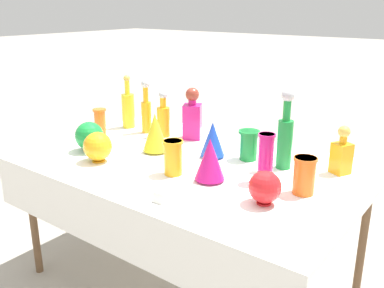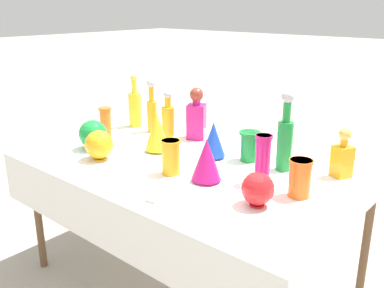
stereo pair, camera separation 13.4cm
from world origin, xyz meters
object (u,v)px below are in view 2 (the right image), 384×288
Objects in this scene: slender_vase_0 at (263,158)px; cardboard_box_behind_right at (277,190)px; tall_bottle_1 at (168,118)px; square_decanter_1 at (342,156)px; fluted_vase_1 at (213,140)px; round_bowl_2 at (258,189)px; tall_bottle_3 at (135,107)px; cardboard_box_behind_left at (313,196)px; square_decanter_0 at (196,116)px; round_bowl_1 at (99,145)px; slender_vase_4 at (249,145)px; fluted_vase_0 at (157,132)px; round_bowl_0 at (93,134)px; tall_bottle_0 at (152,110)px; tall_bottle_2 at (285,137)px; slender_vase_3 at (105,121)px; fluted_vase_2 at (206,160)px; slender_vase_1 at (300,177)px; slender_vase_2 at (171,156)px.

slender_vase_0 reaches higher than cardboard_box_behind_right.
square_decanter_1 is (1.12, 0.06, -0.01)m from tall_bottle_1.
fluted_vase_1 is 1.36× the size of round_bowl_2.
tall_bottle_3 is 1.52m from cardboard_box_behind_left.
round_bowl_1 is (-0.15, -0.64, -0.06)m from square_decanter_0.
round_bowl_1 is 0.96m from round_bowl_2.
slender_vase_4 is 0.72× the size of fluted_vase_0.
square_decanter_1 is at bearing 22.72° from round_bowl_0.
tall_bottle_0 is 1.47× the size of slender_vase_0.
round_bowl_0 is (-0.32, -0.22, -0.03)m from fluted_vase_0.
tall_bottle_2 is at bearing -10.15° from square_decanter_0.
square_decanter_0 reaches higher than cardboard_box_behind_right.
round_bowl_2 is (0.98, -0.49, -0.04)m from tall_bottle_1.
fluted_vase_2 is (0.96, -0.16, 0.01)m from slender_vase_3.
square_decanter_0 is at bearing 158.10° from slender_vase_1.
slender_vase_2 is 0.40× the size of cardboard_box_behind_left.
tall_bottle_1 reaches higher than fluted_vase_0.
tall_bottle_1 is 0.66m from slender_vase_4.
slender_vase_3 is at bearing -125.36° from cardboard_box_behind_left.
tall_bottle_2 is 0.43m from fluted_vase_2.
fluted_vase_1 is (0.78, 0.13, 0.00)m from slender_vase_3.
slender_vase_0 is at bearing -26.23° from square_decanter_0.
square_decanter_0 reaches higher than slender_vase_0.
square_decanter_0 is 1.43× the size of fluted_vase_0.
slender_vase_0 is 1.28× the size of slender_vase_3.
round_bowl_1 is (-0.84, -0.52, -0.09)m from tall_bottle_2.
tall_bottle_1 is at bearing -120.75° from cardboard_box_behind_left.
tall_bottle_3 reaches higher than tall_bottle_0.
square_decanter_0 is 0.69m from fluted_vase_2.
cardboard_box_behind_left is at bearing 70.09° from round_bowl_1.
square_decanter_0 reaches higher than round_bowl_1.
tall_bottle_3 is 0.68m from round_bowl_1.
fluted_vase_0 is 0.52m from fluted_vase_2.
round_bowl_0 is 0.20m from round_bowl_1.
slender_vase_2 is (0.46, -0.46, -0.02)m from tall_bottle_1.
fluted_vase_2 reaches higher than fluted_vase_1.
cardboard_box_behind_right is at bearing -178.56° from cardboard_box_behind_left.
slender_vase_0 is (0.70, -0.34, -0.02)m from square_decanter_0.
round_bowl_0 is at bearing -69.87° from tall_bottle_3.
slender_vase_3 reaches higher than round_bowl_2.
square_decanter_0 is 0.73× the size of cardboard_box_behind_left.
fluted_vase_2 is (-0.21, -0.37, -0.07)m from tall_bottle_2.
round_bowl_1 reaches higher than cardboard_box_behind_right.
tall_bottle_1 is 1.80× the size of round_bowl_1.
tall_bottle_0 reaches higher than round_bowl_2.
cardboard_box_behind_left is at bearing 63.27° from round_bowl_0.
round_bowl_0 is at bearing -90.33° from tall_bottle_0.
square_decanter_1 is 1.44× the size of slender_vase_1.
tall_bottle_1 is 0.91× the size of square_decanter_0.
tall_bottle_3 is at bearing 166.65° from slender_vase_0.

